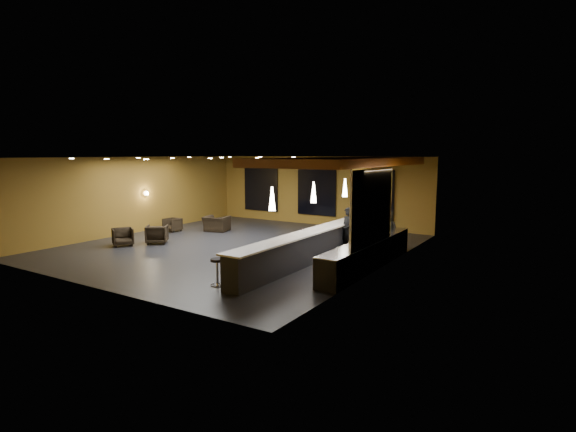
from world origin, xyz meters
The scene contains 34 objects.
floor centered at (0.00, 0.00, -0.05)m, with size 12.00×13.00×0.10m, color black.
ceiling centered at (0.00, 0.00, 3.55)m, with size 12.00×13.00×0.10m, color black.
wall_back centered at (0.00, 6.55, 1.75)m, with size 12.00×0.10×3.50m, color brown.
wall_front centered at (0.00, -6.55, 1.75)m, with size 12.00×0.10×3.50m, color brown.
wall_left centered at (-6.05, 0.00, 1.75)m, with size 0.10×13.00×3.50m, color brown.
wall_right centered at (6.05, 0.00, 1.75)m, with size 0.10×13.00×3.50m, color brown.
wood_soffit centered at (4.00, 1.00, 3.36)m, with size 3.60×8.00×0.28m, color #A96131.
window_left centered at (-3.50, 6.44, 1.70)m, with size 2.20×0.06×2.40m, color black.
window_center centered at (0.00, 6.44, 1.70)m, with size 2.20×0.06×2.40m, color black.
window_right centered at (3.00, 6.44, 1.70)m, with size 2.20×0.06×2.40m, color black.
tile_backsplash centered at (5.96, -1.00, 2.00)m, with size 0.06×3.20×2.40m, color white.
bar_counter centered at (3.65, -1.00, 0.50)m, with size 0.60×8.00×1.00m, color black.
bar_top centered at (3.65, -1.00, 1.02)m, with size 0.78×8.10×0.05m, color silver.
prep_counter centered at (5.65, -0.50, 0.43)m, with size 0.70×6.00×0.86m, color black.
prep_top centered at (5.65, -0.50, 0.89)m, with size 0.72×6.00×0.03m, color silver.
wall_shelf_lower centered at (5.82, -1.20, 1.60)m, with size 0.30×1.50×0.03m, color silver.
wall_shelf_upper centered at (5.82, -1.20, 2.05)m, with size 0.30×1.50×0.03m, color silver.
column centered at (3.65, 3.60, 1.75)m, with size 0.60×0.60×3.50m, color #A89025.
wall_sconce centered at (-5.88, 0.50, 1.80)m, with size 0.22×0.22×0.22m, color #FFE5B2.
pendant_0 centered at (3.65, -3.00, 2.35)m, with size 0.20×0.20×0.70m, color white.
pendant_1 centered at (3.65, -0.50, 2.35)m, with size 0.20×0.20×0.70m, color white.
pendant_2 centered at (3.65, 2.00, 2.35)m, with size 0.20×0.20×0.70m, color white.
staff_a centered at (4.15, 1.23, 0.84)m, with size 0.62×0.40×1.69m, color black.
staff_b centered at (5.06, 2.51, 0.87)m, with size 0.84×0.66×1.73m, color black.
staff_c centered at (5.25, 2.46, 0.77)m, with size 0.75×0.49×1.54m, color black.
armchair_a centered at (-3.98, -2.38, 0.36)m, with size 0.76×0.78×0.71m, color black.
armchair_b centered at (-3.18, -1.33, 0.38)m, with size 0.81×0.83×0.76m, color black.
armchair_c centered at (-4.77, 1.02, 0.32)m, with size 0.68×0.70×0.64m, color black.
armchair_d centered at (-3.05, 2.19, 0.36)m, with size 1.09×0.96×0.71m, color black.
bar_stool_0 centered at (2.84, -4.54, 0.49)m, with size 0.39×0.39×0.77m.
bar_stool_1 centered at (2.90, -2.67, 0.50)m, with size 0.39×0.39×0.77m.
bar_stool_2 centered at (3.00, -1.12, 0.55)m, with size 0.43×0.43×0.85m.
bar_stool_3 centered at (2.72, 0.59, 0.55)m, with size 0.44×0.44×0.87m.
bar_stool_4 centered at (2.93, 2.28, 0.48)m, with size 0.38×0.38×0.76m.
Camera 1 is at (10.96, -13.77, 3.65)m, focal length 28.00 mm.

